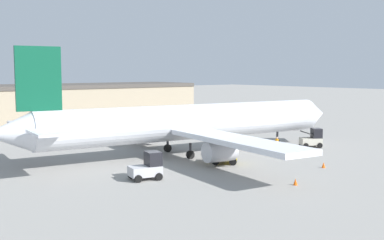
{
  "coord_description": "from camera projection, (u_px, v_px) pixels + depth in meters",
  "views": [
    {
      "loc": [
        -34.04,
        -41.72,
        9.38
      ],
      "look_at": [
        0.0,
        0.0,
        3.87
      ],
      "focal_mm": 45.0,
      "sensor_mm": 36.0,
      "label": 1
    }
  ],
  "objects": [
    {
      "name": "airplane",
      "position": [
        185.0,
        123.0,
        53.64
      ],
      "size": [
        42.77,
        39.08,
        11.68
      ],
      "rotation": [
        0.0,
        0.0,
        -0.14
      ],
      "color": "silver",
      "rests_on": "ground_plane"
    },
    {
      "name": "belt_loader_truck",
      "position": [
        312.0,
        139.0,
        59.33
      ],
      "size": [
        3.02,
        2.88,
        2.33
      ],
      "rotation": [
        0.0,
        0.0,
        -0.59
      ],
      "color": "beige",
      "rests_on": "ground_plane"
    },
    {
      "name": "ground_plane",
      "position": [
        192.0,
        154.0,
        54.52
      ],
      "size": [
        400.0,
        400.0,
        0.0
      ],
      "primitive_type": "plane",
      "color": "gray"
    },
    {
      "name": "safety_cone_near",
      "position": [
        324.0,
        165.0,
        46.7
      ],
      "size": [
        0.36,
        0.36,
        0.55
      ],
      "color": "#EF590F",
      "rests_on": "ground_plane"
    },
    {
      "name": "pushback_tug",
      "position": [
        148.0,
        167.0,
        41.71
      ],
      "size": [
        3.0,
        2.5,
        2.4
      ],
      "rotation": [
        0.0,
        0.0,
        -0.23
      ],
      "color": "#B2B2B7",
      "rests_on": "ground_plane"
    },
    {
      "name": "baggage_tug",
      "position": [
        227.0,
        153.0,
        48.84
      ],
      "size": [
        3.28,
        3.29,
        2.42
      ],
      "rotation": [
        0.0,
        0.0,
        -0.81
      ],
      "color": "yellow",
      "rests_on": "ground_plane"
    },
    {
      "name": "safety_cone_far",
      "position": [
        295.0,
        182.0,
        39.59
      ],
      "size": [
        0.36,
        0.36,
        0.55
      ],
      "color": "#EF590F",
      "rests_on": "ground_plane"
    },
    {
      "name": "ground_crew_worker",
      "position": [
        277.0,
        144.0,
        56.01
      ],
      "size": [
        0.38,
        0.38,
        1.72
      ],
      "rotation": [
        0.0,
        0.0,
        5.61
      ],
      "color": "#1E2338",
      "rests_on": "ground_plane"
    },
    {
      "name": "terminal_building",
      "position": [
        7.0,
        105.0,
        84.8
      ],
      "size": [
        73.68,
        14.63,
        6.85
      ],
      "color": "gray",
      "rests_on": "ground_plane"
    }
  ]
}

